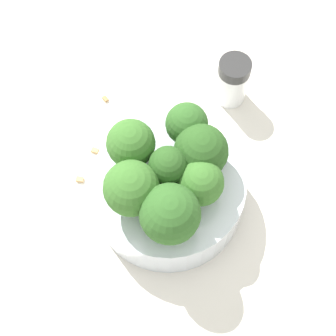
% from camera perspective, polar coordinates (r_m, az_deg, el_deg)
% --- Properties ---
extents(ground_plane, '(3.00, 3.00, 0.00)m').
position_cam_1_polar(ground_plane, '(0.63, 0.00, -3.42)').
color(ground_plane, silver).
extents(bowl, '(0.16, 0.16, 0.05)m').
position_cam_1_polar(bowl, '(0.61, 0.00, -2.46)').
color(bowl, silver).
rests_on(bowl, ground_plane).
extents(broccoli_floret_0, '(0.05, 0.05, 0.05)m').
position_cam_1_polar(broccoli_floret_0, '(0.55, 3.31, -1.56)').
color(broccoli_floret_0, '#7A9E5B').
rests_on(broccoli_floret_0, bowl).
extents(broccoli_floret_1, '(0.04, 0.04, 0.06)m').
position_cam_1_polar(broccoli_floret_1, '(0.55, -0.42, 0.46)').
color(broccoli_floret_1, '#84AD66').
rests_on(broccoli_floret_1, bowl).
extents(broccoli_floret_2, '(0.05, 0.05, 0.06)m').
position_cam_1_polar(broccoli_floret_2, '(0.56, -3.79, 2.44)').
color(broccoli_floret_2, '#84AD66').
rests_on(broccoli_floret_2, bowl).
extents(broccoli_floret_3, '(0.06, 0.06, 0.06)m').
position_cam_1_polar(broccoli_floret_3, '(0.56, 3.36, 1.66)').
color(broccoli_floret_3, '#8EB770').
rests_on(broccoli_floret_3, bowl).
extents(broccoli_floret_4, '(0.06, 0.06, 0.06)m').
position_cam_1_polar(broccoli_floret_4, '(0.54, -3.73, -2.10)').
color(broccoli_floret_4, '#84AD66').
rests_on(broccoli_floret_4, bowl).
extents(broccoli_floret_5, '(0.06, 0.06, 0.07)m').
position_cam_1_polar(broccoli_floret_5, '(0.53, 0.20, -4.69)').
color(broccoli_floret_5, '#8EB770').
rests_on(broccoli_floret_5, bowl).
extents(broccoli_floret_6, '(0.04, 0.04, 0.05)m').
position_cam_1_polar(broccoli_floret_6, '(0.58, 1.91, 4.45)').
color(broccoli_floret_6, '#84AD66').
rests_on(broccoli_floret_6, bowl).
extents(pepper_shaker, '(0.04, 0.04, 0.07)m').
position_cam_1_polar(pepper_shaker, '(0.67, 6.58, 8.81)').
color(pepper_shaker, silver).
rests_on(pepper_shaker, ground_plane).
extents(almond_crumb_0, '(0.01, 0.01, 0.01)m').
position_cam_1_polar(almond_crumb_0, '(0.66, -7.45, 1.85)').
color(almond_crumb_0, tan).
rests_on(almond_crumb_0, ground_plane).
extents(almond_crumb_1, '(0.01, 0.01, 0.01)m').
position_cam_1_polar(almond_crumb_1, '(0.65, -8.97, -1.08)').
color(almond_crumb_1, tan).
rests_on(almond_crumb_1, ground_plane).
extents(almond_crumb_2, '(0.01, 0.01, 0.01)m').
position_cam_1_polar(almond_crumb_2, '(0.69, -6.40, 7.06)').
color(almond_crumb_2, '#AD7F4C').
rests_on(almond_crumb_2, ground_plane).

